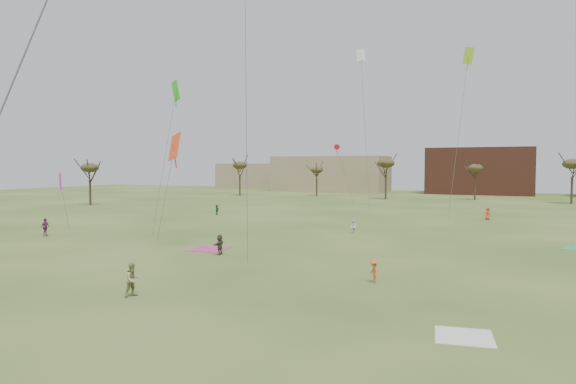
% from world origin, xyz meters
% --- Properties ---
extents(ground, '(260.00, 260.00, 0.00)m').
position_xyz_m(ground, '(0.00, 0.00, 0.00)').
color(ground, '#304F18').
rests_on(ground, ground).
extents(spectator_fore_b, '(0.98, 1.12, 1.95)m').
position_xyz_m(spectator_fore_b, '(-4.12, -0.08, 0.98)').
color(spectator_fore_b, '#9B9A62').
rests_on(spectator_fore_b, ground).
extents(spectator_fore_c, '(0.61, 1.60, 1.69)m').
position_xyz_m(spectator_fore_c, '(-7.05, 13.52, 0.85)').
color(spectator_fore_c, '#504039').
rests_on(spectator_fore_c, ground).
extents(flyer_mid_b, '(0.98, 1.09, 1.46)m').
position_xyz_m(flyer_mid_b, '(7.41, 9.13, 0.73)').
color(flyer_mid_b, orange).
rests_on(flyer_mid_b, ground).
extents(spectator_mid_d, '(0.61, 1.17, 1.92)m').
position_xyz_m(spectator_mid_d, '(-29.92, 15.16, 0.96)').
color(spectator_mid_d, '#873871').
rests_on(spectator_mid_d, ground).
extents(spectator_mid_e, '(0.94, 0.89, 1.53)m').
position_xyz_m(spectator_mid_e, '(-0.98, 31.00, 0.76)').
color(spectator_mid_e, white).
rests_on(spectator_mid_e, ground).
extents(flyer_far_a, '(0.89, 1.50, 1.54)m').
position_xyz_m(flyer_far_a, '(-26.35, 42.64, 0.77)').
color(flyer_far_a, '#226626').
rests_on(flyer_far_a, ground).
extents(flyer_far_b, '(0.88, 1.00, 1.72)m').
position_xyz_m(flyer_far_b, '(11.34, 52.35, 0.86)').
color(flyer_far_b, '#CB4922').
rests_on(flyer_far_b, ground).
extents(blanket_cream, '(2.83, 2.83, 0.03)m').
position_xyz_m(blanket_cream, '(13.81, 0.76, 0.00)').
color(blanket_cream, white).
rests_on(blanket_cream, ground).
extents(blanket_plum, '(3.57, 3.57, 0.03)m').
position_xyz_m(blanket_plum, '(-9.43, 15.40, 0.00)').
color(blanket_plum, '#B83874').
rests_on(blanket_plum, ground).
extents(kites_aloft, '(62.40, 74.65, 27.36)m').
position_xyz_m(kites_aloft, '(-1.84, 25.74, 21.96)').
color(kites_aloft, '#199B81').
rests_on(kites_aloft, ground).
extents(tree_line, '(117.44, 49.32, 8.91)m').
position_xyz_m(tree_line, '(-2.85, 79.12, 7.09)').
color(tree_line, '#3A2B1E').
rests_on(tree_line, ground).
extents(building_tan, '(32.00, 14.00, 10.00)m').
position_xyz_m(building_tan, '(-35.00, 115.00, 5.00)').
color(building_tan, '#937F60').
rests_on(building_tan, ground).
extents(building_brick, '(26.00, 16.00, 12.00)m').
position_xyz_m(building_brick, '(5.00, 120.00, 6.00)').
color(building_brick, brown).
rests_on(building_brick, ground).
extents(building_tan_west, '(20.00, 12.00, 8.00)m').
position_xyz_m(building_tan_west, '(-65.00, 122.00, 4.00)').
color(building_tan_west, '#937F60').
rests_on(building_tan_west, ground).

